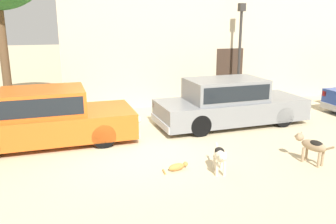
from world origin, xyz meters
name	(u,v)px	position (x,y,z in m)	size (l,w,h in m)	color
ground_plane	(134,152)	(0.00, 0.00, 0.00)	(80.00, 80.00, 0.00)	#CCB78E
parked_sedan_nearest	(46,117)	(-2.08, 1.29, 0.72)	(4.71, 1.99, 1.45)	#D15619
parked_sedan_second	(229,102)	(3.26, 1.49, 0.72)	(4.82, 1.92, 1.44)	slate
stray_dog_spotted	(220,155)	(1.51, -1.75, 0.41)	(0.37, 0.96, 0.63)	beige
stray_dog_tan	(312,145)	(3.72, -1.83, 0.44)	(0.43, 0.97, 0.67)	#997F60
stray_cat	(177,167)	(0.69, -1.35, 0.08)	(0.59, 0.27, 0.17)	#B77F3D
street_lamp	(240,42)	(4.67, 3.65, 2.40)	(0.22, 0.22, 3.73)	#2D2B28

